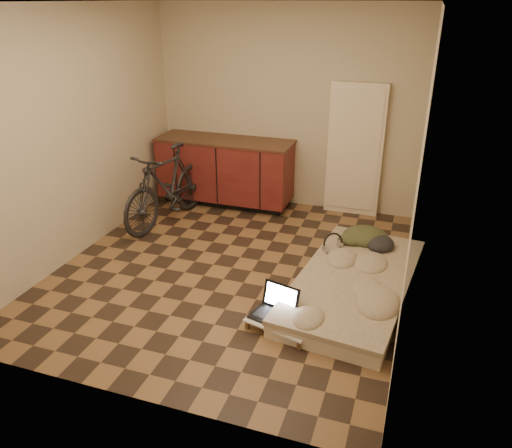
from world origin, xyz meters
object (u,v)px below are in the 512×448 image
(futon, at_px, (354,284))
(laptop, at_px, (275,309))
(lap_desk, at_px, (282,321))
(bicycle, at_px, (167,182))

(futon, bearing_deg, laptop, -121.50)
(futon, xyz_separation_m, lap_desk, (-0.50, -0.80, -0.01))
(bicycle, bearing_deg, laptop, -31.23)
(lap_desk, xyz_separation_m, laptop, (-0.08, 0.06, 0.06))
(laptop, bearing_deg, futon, 66.49)
(laptop, bearing_deg, lap_desk, -21.68)
(futon, distance_m, laptop, 0.95)
(bicycle, xyz_separation_m, futon, (2.50, -0.94, -0.45))
(laptop, bearing_deg, bicycle, 153.39)
(lap_desk, distance_m, laptop, 0.12)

